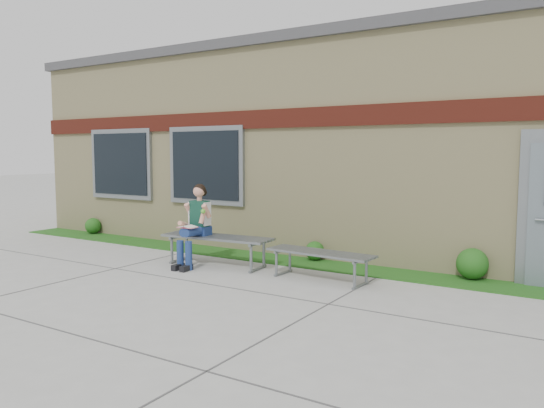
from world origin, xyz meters
The scene contains 9 objects.
ground centered at (0.00, 0.00, 0.00)m, with size 80.00×80.00×0.00m, color #9E9E99.
grass_strip centered at (0.00, 2.60, 0.01)m, with size 16.00×0.80×0.02m, color #165416.
school_building centered at (0.00, 5.99, 2.10)m, with size 16.20×6.22×4.20m.
bench_left centered at (-1.69, 1.61, 0.40)m, with size 2.05×0.73×0.52m.
bench_right centered at (0.31, 1.61, 0.35)m, with size 1.75×0.60×0.45m.
girl centered at (-1.99, 1.40, 0.76)m, with size 0.50×0.82×1.42m.
shrub_west centered at (-6.41, 2.85, 0.21)m, with size 0.38×0.38×0.38m, color #165416.
shrub_mid centered at (-0.42, 2.85, 0.19)m, with size 0.34×0.34×0.34m, color #165416.
shrub_east centered at (2.31, 2.85, 0.26)m, with size 0.48×0.48×0.48m, color #165416.
Camera 1 is at (3.93, -5.59, 1.96)m, focal length 35.00 mm.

